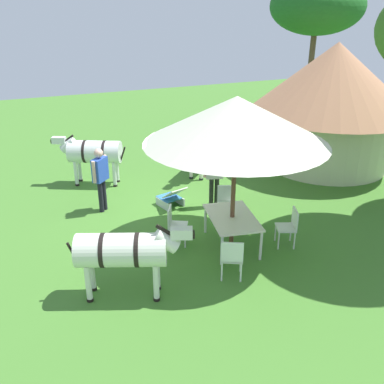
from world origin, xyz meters
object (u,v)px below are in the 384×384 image
Objects in this scene: patio_chair_west_end at (290,225)px; zebra_by_umbrella at (203,146)px; zebra_nearest_camera at (93,152)px; acacia_tree_behind_hut at (317,6)px; patio_chair_near_hut at (174,223)px; thatched_hut at (332,98)px; patio_chair_near_lawn at (226,201)px; guest_beside_umbrella at (214,172)px; zebra_toward_hut at (125,251)px; patio_chair_east_end at (232,256)px; standing_watcher at (100,174)px; shade_umbrella at (236,120)px; striped_lounge_chair at (171,198)px; patio_dining_table at (232,219)px.

zebra_by_umbrella is (-4.94, 0.08, 0.41)m from patio_chair_west_end.
acacia_tree_behind_hut reaches higher than zebra_nearest_camera.
patio_chair_near_hut is at bearing 102.31° from zebra_by_umbrella.
thatched_hut is 6.00× the size of patio_chair_near_lawn.
patio_chair_near_lawn is 0.96m from guest_beside_umbrella.
zebra_toward_hut is (2.89, -3.23, -0.03)m from guest_beside_umbrella.
zebra_toward_hut is at bearing -61.70° from thatched_hut.
zebra_nearest_camera reaches higher than patio_chair_east_end.
patio_chair_east_end is 0.41× the size of zebra_toward_hut.
standing_watcher is 0.85× the size of zebra_nearest_camera.
guest_beside_umbrella is at bearing -111.30° from zebra_nearest_camera.
shade_umbrella is at bearing 83.25° from standing_watcher.
shade_umbrella is 2.75m from patio_chair_near_lawn.
striped_lounge_chair is at bearing -57.72° from acacia_tree_behind_hut.
guest_beside_umbrella is at bearing 165.13° from shade_umbrella.
guest_beside_umbrella is at bearing -72.95° from thatched_hut.
guest_beside_umbrella is 3.93m from zebra_nearest_camera.
zebra_toward_hut is (0.85, -2.69, 0.31)m from patio_dining_table.
zebra_toward_hut is 0.35× the size of acacia_tree_behind_hut.
zebra_by_umbrella is at bearing -82.13° from patio_chair_near_lawn.
guest_beside_umbrella is (-2.54, -0.67, 0.49)m from patio_chair_west_end.
patio_chair_near_lawn is 4.56m from zebra_nearest_camera.
shade_umbrella is 4.26× the size of striped_lounge_chair.
guest_beside_umbrella is at bearing 165.13° from patio_dining_table.
zebra_toward_hut is (0.35, -3.90, 0.46)m from patio_chair_west_end.
thatched_hut reaches higher than patio_chair_east_end.
acacia_tree_behind_hut is at bearing 160.75° from standing_watcher.
patio_dining_table is 0.78× the size of zebra_toward_hut.
zebra_by_umbrella reaches higher than patio_dining_table.
acacia_tree_behind_hut reaches higher than guest_beside_umbrella.
thatched_hut is 3.02× the size of zebra_by_umbrella.
acacia_tree_behind_hut is at bearing 156.40° from patio_chair_near_hut.
shade_umbrella is 4.21m from standing_watcher.
patio_chair_near_lawn is 0.54× the size of guest_beside_umbrella.
patio_chair_west_end is at bearing 67.50° from shade_umbrella.
thatched_hut is 3.15× the size of patio_dining_table.
acacia_tree_behind_hut is at bearing 151.34° from zebra_toward_hut.
shade_umbrella is at bearing 90.41° from guest_beside_umbrella.
acacia_tree_behind_hut is at bearing -16.17° from patio_chair_west_end.
patio_chair_near_lawn is at bearing 93.13° from patio_chair_east_end.
patio_chair_near_lawn is at bearing 145.06° from zebra_toward_hut.
shade_umbrella is (3.57, -5.52, 0.64)m from thatched_hut.
patio_chair_east_end is at bearing 85.35° from guest_beside_umbrella.
thatched_hut is 6.47m from striped_lounge_chair.
patio_dining_table is at bearing 90.41° from guest_beside_umbrella.
guest_beside_umbrella reaches higher than patio_chair_near_hut.
acacia_tree_behind_hut reaches higher than thatched_hut.
striped_lounge_chair is 4.05m from zebra_toward_hut.
acacia_tree_behind_hut is at bearing 17.62° from striped_lounge_chair.
patio_dining_table is 1.90× the size of patio_chair_near_lawn.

